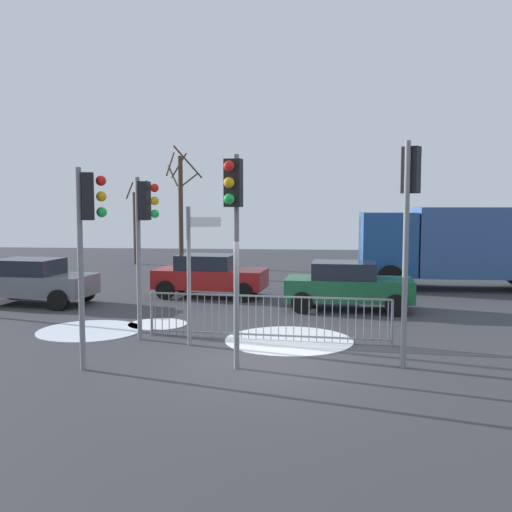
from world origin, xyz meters
TOP-DOWN VIEW (x-y plane):
  - ground_plane at (0.00, 0.00)m, footprint 60.00×60.00m
  - traffic_light_foreground_left at (-2.88, 1.74)m, footprint 0.57×0.33m
  - traffic_light_foreground_right at (2.91, -0.00)m, footprint 0.43×0.50m
  - traffic_light_rear_left at (-3.25, -0.80)m, footprint 0.53×0.39m
  - traffic_light_mid_left at (-0.45, -0.62)m, footprint 0.36×0.56m
  - direction_sign_post at (-1.68, 1.31)m, footprint 0.74×0.33m
  - pedestrian_guard_railing at (-0.01, 1.98)m, footprint 5.81×0.59m
  - car_green_near at (2.12, 6.19)m, footprint 3.90×2.13m
  - car_red_trailing at (-2.50, 8.29)m, footprint 3.96×2.26m
  - car_grey_far at (-7.91, 6.22)m, footprint 3.95×2.24m
  - delivery_truck at (6.53, 11.06)m, footprint 7.06×2.73m
  - bare_tree_left at (-8.36, 18.95)m, footprint 1.26×1.30m
  - bare_tree_right at (-4.80, 14.02)m, footprint 1.60×1.77m
  - snow_patch_kerb at (0.50, 2.00)m, footprint 3.04×3.04m
  - snow_patch_island at (-3.08, 3.52)m, footprint 1.57×1.57m
  - snow_patch_verge at (-4.59, 2.57)m, footprint 2.63×2.63m

SIDE VIEW (x-z plane):
  - ground_plane at x=0.00m, z-range 0.00..0.00m
  - snow_patch_kerb at x=0.50m, z-range 0.00..0.01m
  - snow_patch_island at x=-3.08m, z-range 0.00..0.01m
  - snow_patch_verge at x=-4.59m, z-range 0.00..0.01m
  - pedestrian_guard_railing at x=-0.01m, z-range 0.02..1.09m
  - car_green_near at x=2.12m, z-range 0.03..1.50m
  - car_red_trailing at x=-2.50m, z-range 0.03..1.50m
  - car_grey_far at x=-7.91m, z-range 0.03..1.50m
  - delivery_truck at x=6.53m, z-range 0.19..3.29m
  - direction_sign_post at x=-1.68m, z-range 0.19..3.35m
  - bare_tree_left at x=-8.36m, z-range -0.07..4.39m
  - traffic_light_foreground_left at x=-2.88m, z-range 0.89..4.74m
  - traffic_light_rear_left at x=-3.25m, z-range 0.91..4.82m
  - bare_tree_right at x=-4.80m, z-range 0.11..5.83m
  - traffic_light_mid_left at x=-0.45m, z-range 0.97..5.13m
  - traffic_light_foreground_right at x=2.91m, z-range 1.03..5.45m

